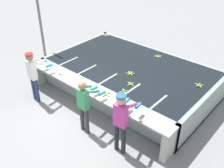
% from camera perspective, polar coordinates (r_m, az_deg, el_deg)
% --- Properties ---
extents(ground_plane, '(80.00, 80.00, 0.00)m').
position_cam_1_polar(ground_plane, '(7.67, -5.69, -7.37)').
color(ground_plane, gray).
rests_on(ground_plane, ground).
extents(wash_tank, '(5.26, 3.27, 0.88)m').
position_cam_1_polar(wash_tank, '(8.68, 4.01, 1.42)').
color(wash_tank, gray).
rests_on(wash_tank, ground).
extents(work_ledge, '(5.26, 0.45, 0.88)m').
position_cam_1_polar(work_ledge, '(7.40, -4.70, -2.68)').
color(work_ledge, '#9E9E99').
rests_on(work_ledge, ground).
extents(worker_0, '(0.46, 0.73, 1.63)m').
position_cam_1_polar(worker_0, '(8.17, -16.75, 2.36)').
color(worker_0, navy).
rests_on(worker_0, ground).
extents(worker_1, '(0.45, 0.72, 1.56)m').
position_cam_1_polar(worker_1, '(6.70, -6.02, -3.98)').
color(worker_1, '#38383D').
rests_on(worker_1, ground).
extents(worker_2, '(0.45, 0.73, 1.66)m').
position_cam_1_polar(worker_2, '(6.04, 2.04, -7.43)').
color(worker_2, '#1E2328').
rests_on(worker_2, ground).
extents(banana_bunch_floating_0, '(0.25, 0.25, 0.08)m').
position_cam_1_polar(banana_bunch_floating_0, '(7.14, 2.62, -1.60)').
color(banana_bunch_floating_0, '#7FAD33').
rests_on(banana_bunch_floating_0, wash_tank).
extents(banana_bunch_floating_1, '(0.28, 0.27, 0.08)m').
position_cam_1_polar(banana_bunch_floating_1, '(10.78, -1.33, 10.58)').
color(banana_bunch_floating_1, '#9EC642').
rests_on(banana_bunch_floating_1, wash_tank).
extents(banana_bunch_floating_2, '(0.28, 0.27, 0.08)m').
position_cam_1_polar(banana_bunch_floating_2, '(9.14, 9.98, 5.96)').
color(banana_bunch_floating_2, '#93BC3D').
rests_on(banana_bunch_floating_2, wash_tank).
extents(banana_bunch_floating_3, '(0.26, 0.28, 0.08)m').
position_cam_1_polar(banana_bunch_floating_3, '(7.79, 18.47, -0.23)').
color(banana_bunch_floating_3, '#9EC642').
rests_on(banana_bunch_floating_3, wash_tank).
extents(banana_bunch_floating_4, '(0.28, 0.28, 0.08)m').
position_cam_1_polar(banana_bunch_floating_4, '(7.46, 4.13, -0.02)').
color(banana_bunch_floating_4, '#93BC3D').
rests_on(banana_bunch_floating_4, wash_tank).
extents(banana_bunch_floating_5, '(0.27, 0.28, 0.08)m').
position_cam_1_polar(banana_bunch_floating_5, '(7.98, 4.02, 2.33)').
color(banana_bunch_floating_5, '#93BC3D').
rests_on(banana_bunch_floating_5, wash_tank).
extents(banana_bunch_ledge_0, '(0.28, 0.28, 0.08)m').
position_cam_1_polar(banana_bunch_ledge_0, '(7.00, -1.24, -2.25)').
color(banana_bunch_ledge_0, '#9EC642').
rests_on(banana_bunch_ledge_0, work_ledge).
extents(knife_0, '(0.35, 0.11, 0.02)m').
position_cam_1_polar(knife_0, '(8.01, -10.95, 1.81)').
color(knife_0, silver).
rests_on(knife_0, work_ledge).
extents(knife_1, '(0.35, 0.07, 0.02)m').
position_cam_1_polar(knife_1, '(7.39, -6.61, -0.56)').
color(knife_1, silver).
rests_on(knife_1, work_ledge).
extents(support_post_left, '(0.09, 0.09, 3.20)m').
position_cam_1_polar(support_post_left, '(9.73, -15.13, 11.47)').
color(support_post_left, slate).
rests_on(support_post_left, ground).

